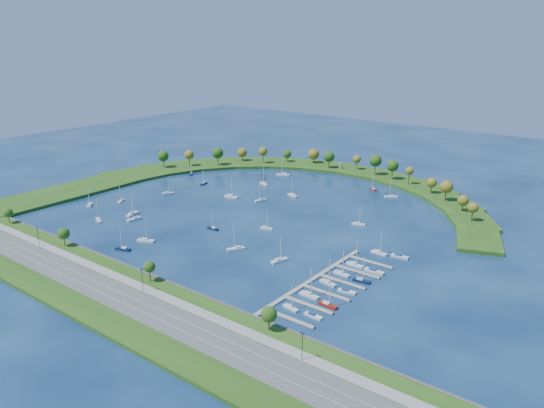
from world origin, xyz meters
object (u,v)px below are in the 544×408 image
Objects in this scene: moored_boat_6 at (89,205)px; docked_boat_9 at (374,271)px; moored_boat_1 at (266,228)px; moored_boat_3 at (391,196)px; docked_boat_11 at (400,256)px; dock_system at (326,284)px; docked_boat_2 at (309,295)px; docked_boat_8 at (355,264)px; harbor_tower at (341,166)px; moored_boat_20 at (123,248)px; docked_boat_4 at (328,282)px; moored_boat_4 at (204,183)px; moored_boat_21 at (358,224)px; moored_boat_13 at (132,213)px; moored_boat_15 at (134,219)px; docked_boat_3 at (328,304)px; docked_boat_6 at (342,273)px; docked_boat_0 at (291,307)px; moored_boat_2 at (213,228)px; docked_boat_5 at (347,291)px; moored_boat_10 at (191,173)px; moored_boat_0 at (121,200)px; docked_boat_7 at (361,280)px; moored_boat_5 at (99,220)px; docked_boat_10 at (379,252)px; moored_boat_9 at (264,183)px; moored_boat_17 at (168,193)px; moored_boat_16 at (146,240)px; moored_boat_11 at (279,260)px; moored_boat_19 at (261,200)px; moored_boat_8 at (293,195)px; docked_boat_1 at (313,316)px; moored_boat_14 at (373,189)px; moored_boat_12 at (283,174)px; moored_boat_18 at (231,196)px; moored_boat_7 at (236,248)px.

docked_boat_9 is (186.51, 21.57, -0.22)m from moored_boat_6.
moored_boat_1 is 0.83× the size of moored_boat_3.
moored_boat_3 reaches higher than docked_boat_11.
dock_system is 6.28× the size of docked_boat_2.
docked_boat_11 is (12.36, 21.99, -0.28)m from docked_boat_8.
harbor_tower is 204.24m from moored_boat_20.
harbor_tower is 0.36× the size of docked_boat_8.
harbor_tower is 199.10m from docked_boat_4.
moored_boat_21 is (128.78, -7.01, 0.02)m from moored_boat_4.
moored_boat_13 reaches higher than docked_boat_9.
moored_boat_15 is 1.04× the size of moored_boat_20.
moored_boat_21 is at bearing -113.02° from moored_boat_6.
docked_boat_6 is (-10.50, 28.29, -0.01)m from docked_boat_3.
moored_boat_20 is 109.81m from docked_boat_6.
docked_boat_0 is (101.54, 2.64, -0.03)m from moored_boat_20.
moored_boat_2 reaches higher than docked_boat_5.
docked_boat_4 is at bearing -105.41° from moored_boat_13.
moored_boat_0 is at bearing -31.82° from moored_boat_10.
moored_boat_0 is 0.87× the size of docked_boat_4.
moored_boat_1 is 0.91× the size of docked_boat_7.
moored_boat_5 is 149.42m from docked_boat_6.
moored_boat_5 reaches higher than docked_boat_10.
docked_boat_5 is at bearing -3.40° from dock_system.
dock_system is 9.39× the size of docked_boat_11.
moored_boat_9 reaches higher than moored_boat_17.
docked_boat_10 is at bearing 32.42° from moored_boat_10.
harbor_tower is at bearing 62.63° from moored_boat_16.
moored_boat_17 is (-55.49, 65.11, -0.05)m from moored_boat_16.
moored_boat_19 is at bearing 59.69° from moored_boat_11.
moored_boat_8 is at bearing 56.82° from moored_boat_16.
docked_boat_1 is 73.02m from docked_boat_11.
moored_boat_14 reaches higher than docked_boat_11.
moored_boat_0 is 29.63m from moored_boat_13.
dock_system is 160.97m from moored_boat_9.
moored_boat_15 is (21.49, -78.99, 0.05)m from moored_boat_4.
moored_boat_10 is at bearing 16.77° from moored_boat_8.
moored_boat_0 is 124.00m from moored_boat_12.
docked_boat_10 is at bearing 90.88° from docked_boat_6.
moored_boat_9 is at bearing 146.81° from docked_boat_6.
moored_boat_11 is (116.68, 18.13, 0.02)m from moored_boat_5.
docked_boat_2 is (34.38, -147.78, 0.01)m from moored_boat_3.
moored_boat_0 is at bearing 173.03° from dock_system.
moored_boat_18 is at bearing 159.58° from docked_boat_4.
moored_boat_11 is 1.71× the size of docked_boat_1.
moored_boat_9 is at bearing 137.99° from dock_system.
moored_boat_5 is 1.64× the size of docked_boat_1.
moored_boat_4 is at bearing 136.98° from moored_boat_1.
docked_boat_2 reaches higher than moored_boat_9.
moored_boat_16 is 1.14× the size of docked_boat_6.
moored_boat_15 is (-76.33, -2.65, -0.03)m from moored_boat_7.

